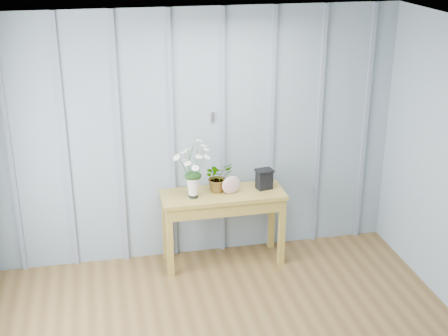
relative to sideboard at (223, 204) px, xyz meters
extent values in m
cube|color=#879AA9|center=(-0.20, 0.25, 0.61)|extent=(4.00, 0.01, 2.50)
cube|color=silver|center=(-0.20, -1.99, 1.86)|extent=(4.00, 4.50, 0.01)
cube|color=#B3B3B8|center=(-0.05, 0.24, 0.81)|extent=(0.03, 0.01, 0.10)
cube|color=gray|center=(-1.95, 0.24, 0.61)|extent=(0.04, 0.03, 2.50)
cube|color=gray|center=(-1.45, 0.24, 0.61)|extent=(0.04, 0.03, 2.50)
cube|color=gray|center=(-0.95, 0.24, 0.61)|extent=(0.04, 0.03, 2.50)
cube|color=gray|center=(-0.45, 0.24, 0.61)|extent=(0.04, 0.03, 2.50)
cube|color=gray|center=(0.05, 0.24, 0.61)|extent=(0.04, 0.03, 2.50)
cube|color=gray|center=(0.55, 0.24, 0.61)|extent=(0.04, 0.03, 2.50)
cube|color=gray|center=(1.05, 0.24, 0.61)|extent=(0.04, 0.03, 2.50)
cube|color=gray|center=(1.55, 0.24, 0.61)|extent=(0.04, 0.03, 2.50)
cube|color=olive|center=(0.00, 0.00, 0.09)|extent=(1.20, 0.45, 0.04)
cube|color=olive|center=(0.00, 0.00, 0.01)|extent=(1.13, 0.42, 0.12)
cube|color=olive|center=(-0.55, -0.18, -0.28)|extent=(0.06, 0.06, 0.71)
cube|color=olive|center=(0.56, -0.18, -0.28)|extent=(0.06, 0.06, 0.71)
cube|color=olive|center=(-0.55, 0.18, -0.28)|extent=(0.06, 0.06, 0.71)
cube|color=olive|center=(0.56, 0.18, -0.28)|extent=(0.06, 0.06, 0.71)
cylinder|color=black|center=(-0.30, -0.04, 0.14)|extent=(0.09, 0.09, 0.06)
cone|color=white|center=(-0.30, -0.04, 0.23)|extent=(0.14, 0.14, 0.21)
ellipsoid|color=#113410|center=(-0.30, -0.04, 0.34)|extent=(0.17, 0.14, 0.09)
imported|color=#113410|center=(-0.04, 0.06, 0.26)|extent=(0.32, 0.30, 0.30)
ellipsoid|color=#9A4C5A|center=(0.07, -0.04, 0.21)|extent=(0.19, 0.07, 0.18)
cube|color=black|center=(0.42, 0.02, 0.21)|extent=(0.16, 0.13, 0.18)
cube|color=black|center=(0.42, 0.02, 0.31)|extent=(0.18, 0.15, 0.02)
camera|label=1|loc=(-1.14, -5.43, 2.57)|focal=50.00mm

